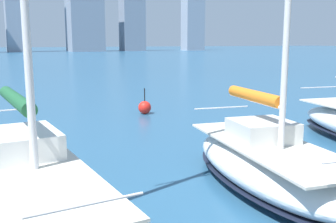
# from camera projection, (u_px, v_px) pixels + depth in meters

# --- Properties ---
(sailboat_orange) EXTENTS (3.60, 7.14, 10.57)m
(sailboat_orange) POSITION_uv_depth(u_px,v_px,m) (268.00, 162.00, 10.55)
(sailboat_orange) COLOR silver
(sailboat_orange) RESTS_ON ground
(sailboat_forest) EXTENTS (3.05, 8.91, 11.73)m
(sailboat_forest) POSITION_uv_depth(u_px,v_px,m) (30.00, 185.00, 8.61)
(sailboat_forest) COLOR white
(sailboat_forest) RESTS_ON ground
(channel_buoy) EXTENTS (0.70, 0.70, 1.40)m
(channel_buoy) POSITION_uv_depth(u_px,v_px,m) (145.00, 107.00, 21.28)
(channel_buoy) COLOR red
(channel_buoy) RESTS_ON ground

